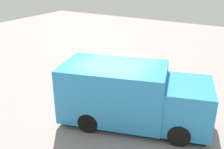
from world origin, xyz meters
TOP-DOWN VIEW (x-y plane):
  - ground_plane at (0.00, 0.00)m, footprint 40.00×40.00m
  - food_truck at (0.10, 0.76)m, footprint 3.64×5.78m
  - person_customer at (-3.13, -1.99)m, footprint 0.74×0.69m
  - planter_flowering_near at (-3.11, -4.20)m, footprint 0.61×0.61m

SIDE VIEW (x-z plane):
  - ground_plane at x=0.00m, z-range 0.00..0.00m
  - person_customer at x=-3.13m, z-range -0.10..0.73m
  - planter_flowering_near at x=-3.11m, z-range 0.02..0.79m
  - food_truck at x=0.10m, z-range -0.05..2.19m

